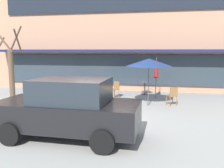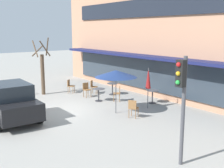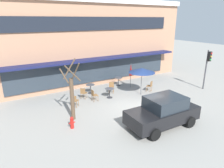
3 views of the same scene
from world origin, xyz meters
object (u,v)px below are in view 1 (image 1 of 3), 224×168
Objects in this scene: cafe_table_by_tree at (99,91)px; parked_sedan at (69,108)px; cafe_chair_3 at (115,88)px; patio_umbrella_green_folded at (156,68)px; patio_umbrella_cream_folded at (149,62)px; cafe_table_near_wall at (92,86)px; cafe_chair_1 at (74,90)px; cafe_chair_4 at (43,90)px; cafe_chair_0 at (71,87)px; street_tree at (11,72)px; cafe_table_streetside at (145,86)px; cafe_chair_2 at (172,95)px.

parked_sedan is (0.40, -5.26, 0.36)m from cafe_table_by_tree.
patio_umbrella_green_folded is at bearing 8.11° from cafe_chair_3.
patio_umbrella_cream_folded is at bearing 64.90° from parked_sedan.
parked_sedan reaches higher than cafe_chair_3.
cafe_table_near_wall is 0.85× the size of cafe_chair_1.
cafe_chair_4 is (-1.62, -0.27, 0.00)m from cafe_chair_1.
cafe_chair_0 is at bearing 120.67° from cafe_chair_1.
patio_umbrella_green_folded is at bearing 4.81° from cafe_chair_0.
parked_sedan is at bearing -71.63° from cafe_chair_1.
cafe_chair_3 is 6.18m from parked_sedan.
street_tree reaches higher than patio_umbrella_cream_folded.
cafe_table_by_tree is 0.35× the size of patio_umbrella_cream_folded.
cafe_chair_1 is at bearing 9.54° from cafe_chair_4.
parked_sedan is at bearing -115.10° from patio_umbrella_cream_folded.
cafe_table_streetside is 3.28m from patio_umbrella_cream_folded.
cafe_table_by_tree is at bearing -23.95° from cafe_chair_0.
cafe_chair_3 is at bearing 32.28° from street_tree.
cafe_chair_3 is at bearing 17.72° from cafe_chair_4.
patio_umbrella_cream_folded is at bearing -83.98° from cafe_table_streetside.
cafe_table_streetside is 1.63m from patio_umbrella_green_folded.
cafe_chair_2 and cafe_chair_3 have the same top height.
patio_umbrella_cream_folded reaches higher than cafe_chair_0.
cafe_table_by_tree is 0.85× the size of cafe_chair_0.
cafe_chair_2 is (0.78, -1.73, -1.10)m from patio_umbrella_green_folded.
cafe_chair_0 and cafe_chair_2 have the same top height.
cafe_table_near_wall is 3.13m from cafe_table_streetside.
patio_umbrella_cream_folded is 2.47× the size of cafe_chair_3.
patio_umbrella_cream_folded is 6.34m from street_tree.
cafe_table_near_wall is 1.74m from cafe_chair_1.
cafe_table_streetside is at bearing 76.18° from parked_sedan.
patio_umbrella_cream_folded reaches higher than cafe_chair_1.
cafe_chair_2 is at bearing -8.06° from cafe_table_by_tree.
patio_umbrella_cream_folded is 2.47× the size of cafe_chair_4.
cafe_table_streetside is at bearing 117.53° from cafe_chair_2.
patio_umbrella_cream_folded is 5.18m from parked_sedan.
cafe_table_by_tree is (-2.24, -2.21, 0.00)m from cafe_table_streetside.
cafe_table_near_wall is 0.85× the size of cafe_chair_4.
cafe_table_by_tree is at bearing 94.32° from parked_sedan.
cafe_chair_0 is 0.95m from cafe_chair_1.
cafe_chair_1 is at bearing -59.33° from cafe_chair_0.
cafe_table_streetside is at bearing 9.90° from cafe_table_near_wall.
cafe_chair_3 is 0.24× the size of street_tree.
cafe_table_near_wall is 0.18× the size of parked_sedan.
cafe_chair_2 is at bearing -2.11° from cafe_chair_4.
cafe_chair_0 is (-0.98, -0.85, 0.01)m from cafe_table_near_wall.
cafe_chair_1 and cafe_chair_2 have the same top height.
patio_umbrella_cream_folded is at bearing -18.94° from cafe_chair_0.
patio_umbrella_green_folded is at bearing 25.13° from street_tree.
patio_umbrella_cream_folded reaches higher than parked_sedan.
patio_umbrella_cream_folded is 0.52× the size of parked_sedan.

